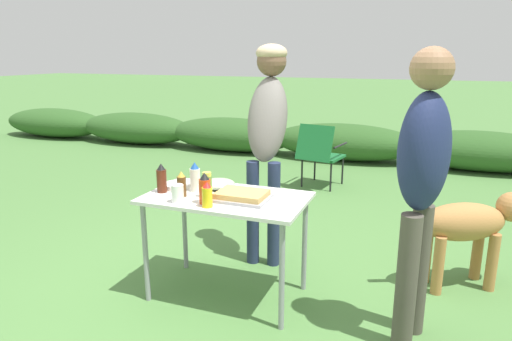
# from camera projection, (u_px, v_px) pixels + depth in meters

# --- Properties ---
(ground_plane) EXTENTS (60.00, 60.00, 0.00)m
(ground_plane) POSITION_uv_depth(u_px,v_px,m) (228.00, 294.00, 3.29)
(ground_plane) COLOR #4C7A3D
(shrub_hedge) EXTENTS (14.40, 0.90, 0.59)m
(shrub_hedge) POSITION_uv_depth(u_px,v_px,m) (344.00, 142.00, 7.40)
(shrub_hedge) COLOR #2D5623
(shrub_hedge) RESTS_ON ground
(folding_table) EXTENTS (1.10, 0.64, 0.74)m
(folding_table) POSITION_uv_depth(u_px,v_px,m) (226.00, 207.00, 3.13)
(folding_table) COLOR silver
(folding_table) RESTS_ON ground
(food_tray) EXTENTS (0.36, 0.28, 0.06)m
(food_tray) POSITION_uv_depth(u_px,v_px,m) (242.00, 196.00, 3.03)
(food_tray) COLOR #9E9EA3
(food_tray) RESTS_ON folding_table
(plate_stack) EXTENTS (0.21, 0.21, 0.03)m
(plate_stack) POSITION_uv_depth(u_px,v_px,m) (177.00, 186.00, 3.30)
(plate_stack) COLOR white
(plate_stack) RESTS_ON folding_table
(mixing_bowl) EXTENTS (0.24, 0.24, 0.06)m
(mixing_bowl) POSITION_uv_depth(u_px,v_px,m) (218.00, 184.00, 3.29)
(mixing_bowl) COLOR #ADBC99
(mixing_bowl) RESTS_ON folding_table
(paper_cup_stack) EXTENTS (0.08, 0.08, 0.12)m
(paper_cup_stack) POSITION_uv_depth(u_px,v_px,m) (178.00, 194.00, 2.97)
(paper_cup_stack) COLOR white
(paper_cup_stack) RESTS_ON folding_table
(mustard_bottle) EXTENTS (0.07, 0.07, 0.16)m
(mustard_bottle) POSITION_uv_depth(u_px,v_px,m) (207.00, 195.00, 2.87)
(mustard_bottle) COLOR yellow
(mustard_bottle) RESTS_ON folding_table
(bbq_sauce_bottle) EXTENTS (0.07, 0.07, 0.21)m
(bbq_sauce_bottle) POSITION_uv_depth(u_px,v_px,m) (162.00, 179.00, 3.18)
(bbq_sauce_bottle) COLOR #562314
(bbq_sauce_bottle) RESTS_ON folding_table
(beer_bottle) EXTENTS (0.06, 0.06, 0.18)m
(beer_bottle) POSITION_uv_depth(u_px,v_px,m) (182.00, 184.00, 3.08)
(beer_bottle) COLOR brown
(beer_bottle) RESTS_ON folding_table
(mayo_bottle) EXTENTS (0.07, 0.07, 0.21)m
(mayo_bottle) POSITION_uv_depth(u_px,v_px,m) (195.00, 177.00, 3.20)
(mayo_bottle) COLOR silver
(mayo_bottle) RESTS_ON folding_table
(hot_sauce_bottle) EXTENTS (0.08, 0.08, 0.21)m
(hot_sauce_bottle) POSITION_uv_depth(u_px,v_px,m) (205.00, 189.00, 2.94)
(hot_sauce_bottle) COLOR #CC4214
(hot_sauce_bottle) RESTS_ON folding_table
(relish_jar) EXTENTS (0.07, 0.07, 0.18)m
(relish_jar) POSITION_uv_depth(u_px,v_px,m) (207.00, 185.00, 3.06)
(relish_jar) COLOR olive
(relish_jar) RESTS_ON folding_table
(standing_person_in_olive_jacket) EXTENTS (0.36, 0.51, 1.76)m
(standing_person_in_olive_jacket) POSITION_uv_depth(u_px,v_px,m) (268.00, 123.00, 3.63)
(standing_person_in_olive_jacket) COLOR #232D4C
(standing_person_in_olive_jacket) RESTS_ON ground
(standing_person_in_navy_coat) EXTENTS (0.36, 0.44, 1.72)m
(standing_person_in_navy_coat) POSITION_uv_depth(u_px,v_px,m) (422.00, 173.00, 2.52)
(standing_person_in_navy_coat) COLOR #4C473D
(standing_person_in_navy_coat) RESTS_ON ground
(dog) EXTENTS (0.92, 0.57, 0.71)m
(dog) POSITION_uv_depth(u_px,v_px,m) (470.00, 225.00, 3.30)
(dog) COLOR #B27A42
(dog) RESTS_ON ground
(camp_chair_green_behind_table) EXTENTS (0.57, 0.67, 0.83)m
(camp_chair_green_behind_table) POSITION_uv_depth(u_px,v_px,m) (320.00, 152.00, 5.80)
(camp_chair_green_behind_table) COLOR #19602D
(camp_chair_green_behind_table) RESTS_ON ground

